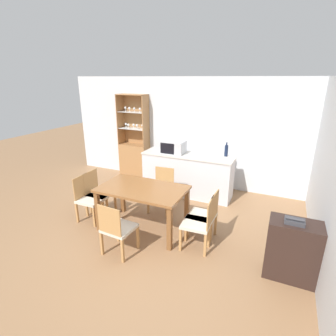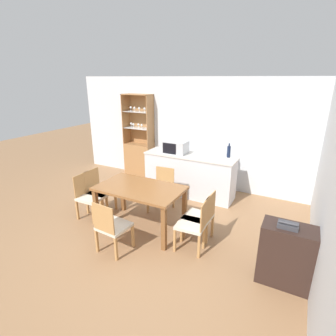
{
  "view_description": "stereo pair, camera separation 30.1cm",
  "coord_description": "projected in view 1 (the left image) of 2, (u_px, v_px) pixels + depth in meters",
  "views": [
    {
      "loc": [
        1.94,
        -3.27,
        2.53
      ],
      "look_at": [
        -0.02,
        1.08,
        0.87
      ],
      "focal_mm": 28.0,
      "sensor_mm": 36.0,
      "label": 1
    },
    {
      "loc": [
        2.21,
        -3.13,
        2.53
      ],
      "look_at": [
        -0.02,
        1.08,
        0.87
      ],
      "focal_mm": 28.0,
      "sensor_mm": 36.0,
      "label": 2
    }
  ],
  "objects": [
    {
      "name": "ground_plane",
      "position": [
        143.0,
        236.0,
        4.39
      ],
      "size": [
        18.0,
        18.0,
        0.0
      ],
      "primitive_type": "plane",
      "color": "#936B47"
    },
    {
      "name": "wall_back",
      "position": [
        195.0,
        133.0,
        6.24
      ],
      "size": [
        6.8,
        0.06,
        2.55
      ],
      "color": "silver",
      "rests_on": "ground_plane"
    },
    {
      "name": "wall_right",
      "position": [
        334.0,
        184.0,
        3.23
      ],
      "size": [
        0.06,
        4.6,
        2.55
      ],
      "color": "silver",
      "rests_on": "ground_plane"
    },
    {
      "name": "kitchen_counter",
      "position": [
        187.0,
        174.0,
        5.86
      ],
      "size": [
        2.01,
        0.59,
        0.93
      ],
      "color": "silver",
      "rests_on": "ground_plane"
    },
    {
      "name": "display_cabinet",
      "position": [
        135.0,
        154.0,
        6.9
      ],
      "size": [
        0.76,
        0.35,
        2.14
      ],
      "color": "#A37042",
      "rests_on": "ground_plane"
    },
    {
      "name": "dining_table",
      "position": [
        143.0,
        193.0,
        4.43
      ],
      "size": [
        1.46,
        0.87,
        0.77
      ],
      "color": "brown",
      "rests_on": "ground_plane"
    },
    {
      "name": "dining_chair_side_left_far",
      "position": [
        98.0,
        193.0,
        5.03
      ],
      "size": [
        0.43,
        0.43,
        0.84
      ],
      "rotation": [
        0.0,
        0.0,
        -1.56
      ],
      "color": "beige",
      "rests_on": "ground_plane"
    },
    {
      "name": "dining_chair_head_near",
      "position": [
        117.0,
        228.0,
        3.85
      ],
      "size": [
        0.45,
        0.45,
        0.84
      ],
      "rotation": [
        0.0,
        0.0,
        -0.07
      ],
      "color": "beige",
      "rests_on": "ground_plane"
    },
    {
      "name": "dining_chair_side_right_far",
      "position": [
        204.0,
        215.0,
        4.21
      ],
      "size": [
        0.43,
        0.43,
        0.84
      ],
      "rotation": [
        0.0,
        0.0,
        1.55
      ],
      "color": "beige",
      "rests_on": "ground_plane"
    },
    {
      "name": "dining_chair_side_left_near",
      "position": [
        89.0,
        198.0,
        4.81
      ],
      "size": [
        0.43,
        0.43,
        0.84
      ],
      "rotation": [
        0.0,
        0.0,
        -1.55
      ],
      "color": "beige",
      "rests_on": "ground_plane"
    },
    {
      "name": "dining_chair_side_right_near",
      "position": [
        199.0,
        223.0,
        3.99
      ],
      "size": [
        0.45,
        0.45,
        0.84
      ],
      "rotation": [
        0.0,
        0.0,
        1.63
      ],
      "color": "beige",
      "rests_on": "ground_plane"
    },
    {
      "name": "dining_chair_head_far",
      "position": [
        162.0,
        190.0,
        5.17
      ],
      "size": [
        0.45,
        0.45,
        0.84
      ],
      "rotation": [
        0.0,
        0.0,
        3.21
      ],
      "color": "beige",
      "rests_on": "ground_plane"
    },
    {
      "name": "microwave",
      "position": [
        173.0,
        147.0,
        5.79
      ],
      "size": [
        0.5,
        0.35,
        0.27
      ],
      "color": "#B7BABF",
      "rests_on": "kitchen_counter"
    },
    {
      "name": "wine_bottle",
      "position": [
        226.0,
        150.0,
        5.55
      ],
      "size": [
        0.07,
        0.07,
        0.3
      ],
      "color": "#141E38",
      "rests_on": "kitchen_counter"
    },
    {
      "name": "side_cabinet",
      "position": [
        292.0,
        250.0,
        3.39
      ],
      "size": [
        0.64,
        0.37,
        0.81
      ],
      "color": "black",
      "rests_on": "ground_plane"
    },
    {
      "name": "telephone",
      "position": [
        295.0,
        221.0,
        3.24
      ],
      "size": [
        0.23,
        0.16,
        0.09
      ],
      "color": "#38383D",
      "rests_on": "side_cabinet"
    }
  ]
}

